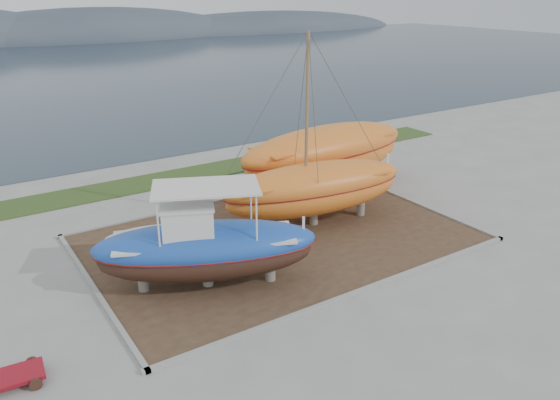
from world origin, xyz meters
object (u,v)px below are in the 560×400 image
orange_sailboat (316,133)px  orange_bare_hull (326,160)px  blue_caique (206,237)px  white_dinghy (156,242)px  red_trailer (15,379)px

orange_sailboat → orange_bare_hull: size_ratio=0.85×
blue_caique → orange_bare_hull: (11.02, 6.35, -0.25)m
blue_caique → orange_bare_hull: blue_caique is taller
orange_sailboat → blue_caique: bearing=-152.0°
orange_sailboat → orange_bare_hull: 5.92m
blue_caique → orange_sailboat: 8.36m
orange_sailboat → orange_bare_hull: (3.57, 3.69, -2.94)m
blue_caique → orange_sailboat: (7.45, 2.66, 2.69)m
orange_bare_hull → white_dinghy: bearing=-170.4°
red_trailer → orange_sailboat: bearing=22.3°
blue_caique → white_dinghy: bearing=126.3°
white_dinghy → red_trailer: 9.11m
blue_caique → red_trailer: (-7.79, -2.13, -2.07)m
white_dinghy → orange_bare_hull: (11.84, 2.65, 1.25)m
orange_bare_hull → red_trailer: bearing=-158.8°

